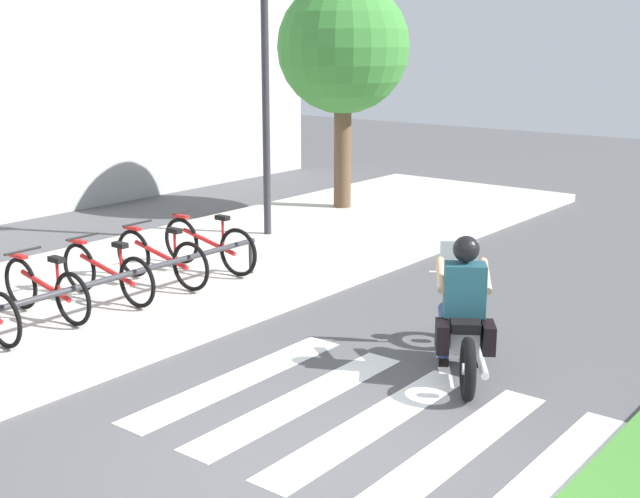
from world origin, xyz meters
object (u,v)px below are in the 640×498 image
Objects in this scene: bicycle_3 at (46,289)px; bicycle_6 at (209,245)px; motorcycle at (462,327)px; bicycle_4 at (107,272)px; rider at (464,295)px; bicycle_5 at (161,258)px; tree_near_rack at (343,49)px; bike_rack at (75,290)px; street_lamp at (266,88)px.

bicycle_3 is 2.60m from bicycle_6.
bicycle_4 is (-1.02, 4.33, 0.05)m from motorcycle.
rider is 0.82× the size of bicycle_5.
rider is 0.88× the size of bicycle_3.
tree_near_rack is (5.64, 1.25, 2.58)m from bicycle_5.
bicycle_6 is at bearing -0.03° from bicycle_4.
bicycle_6 is at bearing 12.02° from bike_rack.
tree_near_rack is (6.51, 1.25, 2.59)m from bicycle_4.
motorcycle is 4.33m from bicycle_5.
bicycle_4 is at bearing -169.10° from tree_near_rack.
bike_rack is (0.00, -0.55, 0.08)m from bicycle_3.
bicycle_5 reaches higher than bicycle_3.
bicycle_6 reaches higher than bicycle_4.
motorcycle is 1.05× the size of bicycle_4.
bicycle_4 is 0.42× the size of street_lamp.
rider is at bearing -100.21° from bicycle_6.
street_lamp is (2.90, 5.18, 2.06)m from motorcycle.
bicycle_5 is 3.75m from street_lamp.
bike_rack is (-2.60, -0.55, 0.06)m from bicycle_6.
bicycle_3 is 0.37× the size of tree_near_rack.
bicycle_4 is 7.12m from tree_near_rack.
bicycle_3 is 7.92m from tree_near_rack.
bicycle_5 is at bearing -167.47° from tree_near_rack.
rider is at bearing -64.56° from bike_rack.
rider is 0.81× the size of bicycle_6.
bicycle_4 is 0.87m from bicycle_5.
street_lamp is 2.68m from tree_near_rack.
motorcycle is at bearing -119.25° from street_lamp.
bicycle_6 is at bearing -0.01° from bicycle_3.
street_lamp reaches higher than bike_rack.
motorcycle is 1.03× the size of bicycle_6.
bicycle_5 is 0.42× the size of street_lamp.
bicycle_4 is 1.03m from bike_rack.
bicycle_4 is (-0.95, 4.37, -0.31)m from rider.
motorcycle reaches higher than bicycle_6.
street_lamp reaches higher than bicycle_6.
tree_near_rack reaches higher than motorcycle.
bicycle_6 is (0.87, -0.00, 0.01)m from bicycle_5.
rider reaches higher than motorcycle.
motorcycle is at bearing -99.43° from bicycle_6.
tree_near_rack reaches higher than bike_rack.
motorcycle is 4.22m from bike_rack.
street_lamp is at bearing 12.29° from bicycle_4.
motorcycle is 6.29m from street_lamp.
street_lamp reaches higher than rider.
bike_rack is at bearing 116.51° from motorcycle.
bicycle_4 is 0.99× the size of bicycle_5.
street_lamp is (3.05, 0.85, 2.01)m from bicycle_5.
rider reaches higher than bicycle_3.
tree_near_rack is at bearing 14.72° from bicycle_6.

